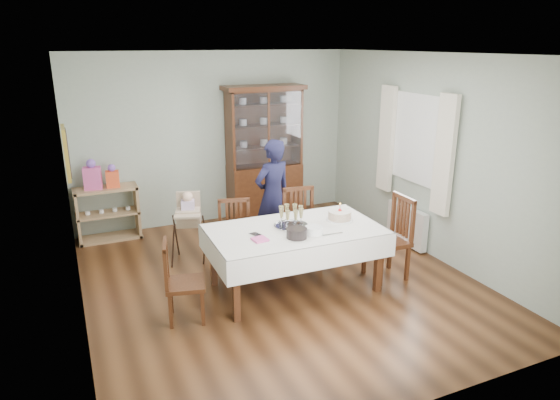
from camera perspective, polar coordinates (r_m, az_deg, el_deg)
floor at (r=6.26m, az=-0.19°, el=-9.16°), size 5.00×5.00×0.00m
room_shell at (r=6.18m, az=-2.21°, el=7.19°), size 5.00×5.00×5.00m
dining_table at (r=5.93m, az=1.69°, el=-6.68°), size 2.03×1.20×0.76m
china_cabinet at (r=8.14m, az=-1.79°, el=5.58°), size 1.30×0.48×2.18m
sideboard at (r=7.80m, az=-19.06°, el=-1.47°), size 0.90×0.38×0.80m
picture_frame at (r=6.03m, az=-23.27°, el=4.97°), size 0.04×0.48×0.58m
window at (r=7.14m, az=15.43°, el=6.73°), size 0.04×1.02×1.22m
curtain_left at (r=6.66m, az=18.29°, el=4.84°), size 0.07×0.30×1.55m
curtain_right at (r=7.60m, az=12.08°, el=6.84°), size 0.07×0.30×1.55m
radiator at (r=7.43m, az=14.29°, el=-2.79°), size 0.10×0.80×0.55m
chair_far_left at (r=6.35m, az=-5.01°, el=-6.05°), size 0.51×0.51×0.94m
chair_far_right at (r=6.63m, az=2.55°, el=-4.80°), size 0.50×0.50×1.00m
chair_end_left at (r=5.44m, az=-10.87°, el=-10.77°), size 0.48×0.48×0.89m
chair_end_right at (r=6.38m, az=12.17°, el=-6.02°), size 0.48×0.48×1.04m
woman at (r=6.88m, az=-0.84°, el=0.48°), size 0.65×0.51×1.59m
high_chair at (r=6.80m, az=-10.29°, el=-3.79°), size 0.54×0.54×0.96m
champagne_tray at (r=5.81m, az=1.28°, el=-2.37°), size 0.41×0.41×0.24m
birthday_cake at (r=6.07m, az=6.83°, el=-1.79°), size 0.32×0.32×0.22m
plate_stack_dark at (r=5.50m, az=1.92°, el=-3.79°), size 0.30×0.30×0.11m
plate_stack_white at (r=5.62m, az=3.90°, el=-3.48°), size 0.22×0.22×0.09m
napkin_stack at (r=5.45m, az=-2.32°, el=-4.52°), size 0.17×0.17×0.02m
cutlery at (r=5.58m, az=-3.05°, el=-4.05°), size 0.16×0.19×0.01m
cake_knife at (r=5.64m, az=6.05°, el=-3.88°), size 0.25×0.03×0.01m
gift_bag_pink at (r=7.61m, az=-20.66°, el=2.59°), size 0.26×0.19×0.44m
gift_bag_orange at (r=7.64m, az=-18.60°, el=2.52°), size 0.20×0.15×0.34m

